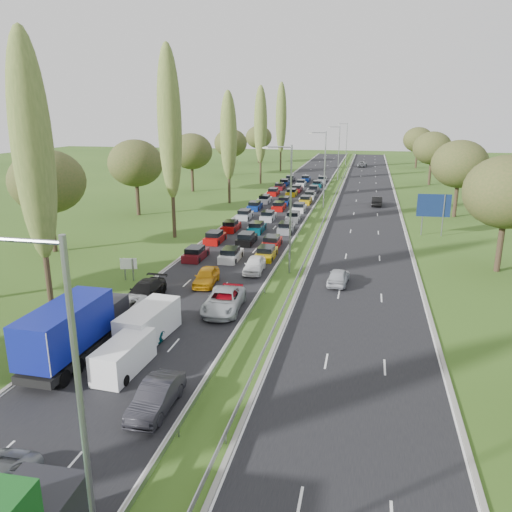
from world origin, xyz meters
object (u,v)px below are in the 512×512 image
Objects in this scene: near_car_3 at (145,291)px; white_van_front at (126,355)px; near_car_2 at (120,309)px; blue_lorry at (75,329)px; white_van_rear at (150,322)px; info_sign at (129,266)px; direction_sign at (434,207)px.

white_van_front is (3.83, -10.91, 0.20)m from near_car_3.
white_van_front is at bearing -69.85° from near_car_3.
near_car_3 is at bearing 87.98° from near_car_2.
blue_lorry reaches higher than white_van_rear.
near_car_3 is at bearing 92.14° from blue_lorry.
info_sign reaches higher than near_car_3.
white_van_rear is at bearing -121.97° from direction_sign.
white_van_front is (3.59, -0.63, -1.01)m from blue_lorry.
info_sign is (-7.37, 15.22, 0.39)m from white_van_front.
blue_lorry is 1.65× the size of white_van_rear.
info_sign is at bearing 130.23° from near_car_3.
blue_lorry is 46.26m from direction_sign.
near_car_2 is 0.60× the size of blue_lorry.
blue_lorry is at bearing 172.90° from white_van_front.
near_car_2 is 1.04× the size of direction_sign.
direction_sign reaches higher than white_van_front.
blue_lorry is at bearing -87.86° from near_car_3.
info_sign is (-6.93, 10.75, 0.24)m from white_van_rear.
near_car_2 is 41.45m from direction_sign.
info_sign is 37.74m from direction_sign.
white_van_rear is (3.15, 3.85, -0.86)m from blue_lorry.
direction_sign is at bearing 58.05° from blue_lorry.
direction_sign is at bearing 51.82° from near_car_2.
near_car_2 is 4.06m from near_car_3.
direction_sign is at bearing 40.14° from info_sign.
white_van_rear reaches higher than info_sign.
blue_lorry is 3.78m from white_van_front.
near_car_3 is at bearing 122.67° from white_van_rear.
white_van_rear is 1.06× the size of direction_sign.
blue_lorry reaches higher than info_sign.
near_car_2 is at bearing -67.75° from info_sign.
near_car_3 is 0.95× the size of white_van_rear.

